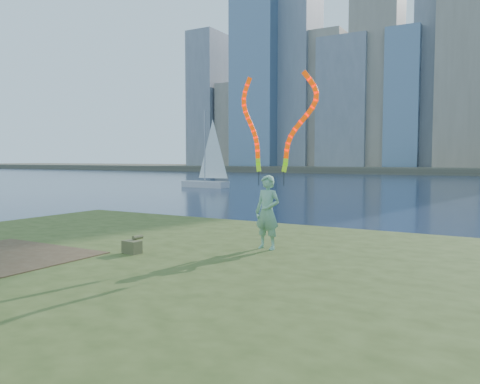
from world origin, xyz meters
The scene contains 6 objects.
ground centered at (0.00, 0.00, 0.00)m, with size 320.00×320.00×0.00m, color #1B2843.
grassy_knoll centered at (0.00, -2.30, 0.34)m, with size 20.00×18.00×0.80m.
far_shore centered at (0.00, 95.00, 0.60)m, with size 320.00×40.00×1.20m, color #484335.
woman_with_ribbons centered at (1.96, 0.29, 2.23)m, with size 2.01×0.44×3.94m.
canvas_bag centered at (-0.20, -1.49, 0.94)m, with size 0.38×0.43×0.34m.
sailboat centered at (-18.51, 28.43, 1.27)m, with size 4.87×1.59×7.37m.
Camera 1 is at (6.28, -8.43, 2.68)m, focal length 35.00 mm.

